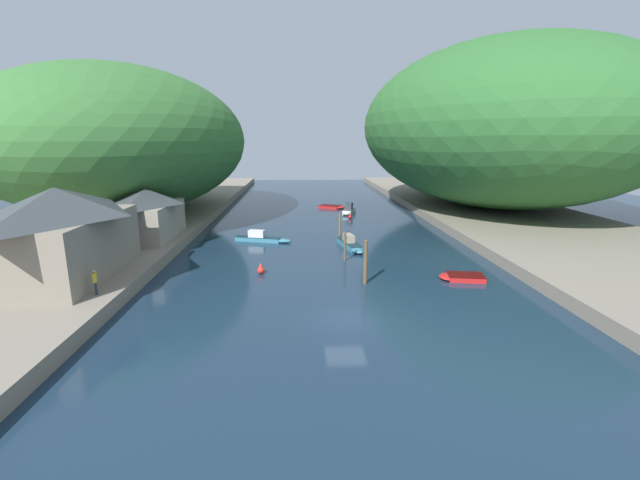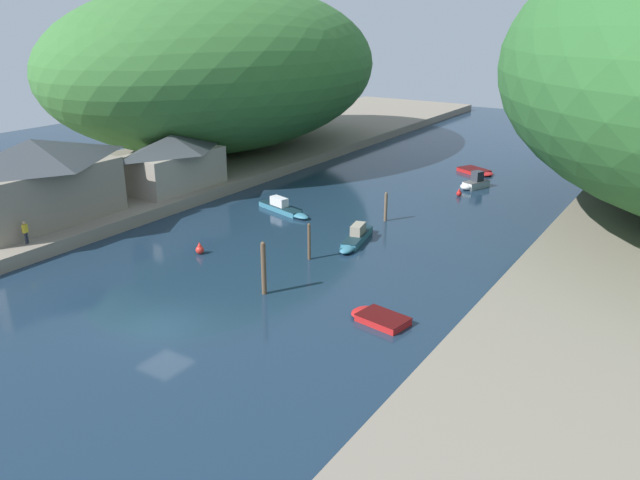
% 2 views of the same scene
% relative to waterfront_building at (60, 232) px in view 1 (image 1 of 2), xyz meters
% --- Properties ---
extents(water_surface, '(130.00, 130.00, 0.00)m').
position_rel_waterfront_building_xyz_m(water_surface, '(20.00, 23.72, -4.42)').
color(water_surface, '#192D42').
rests_on(water_surface, ground).
extents(left_bank, '(22.00, 120.00, 1.03)m').
position_rel_waterfront_building_xyz_m(left_bank, '(-5.64, 23.72, -3.91)').
color(left_bank, gray).
rests_on(left_bank, ground).
extents(right_bank, '(22.00, 120.00, 1.03)m').
position_rel_waterfront_building_xyz_m(right_bank, '(45.63, 23.72, -3.91)').
color(right_bank, gray).
rests_on(right_bank, ground).
extents(hillside_left, '(32.54, 45.56, 19.32)m').
position_rel_waterfront_building_xyz_m(hillside_left, '(-6.74, 29.92, 6.27)').
color(hillside_left, '#387033').
rests_on(hillside_left, left_bank).
extents(hillside_right, '(39.02, 54.63, 23.53)m').
position_rel_waterfront_building_xyz_m(hillside_right, '(46.73, 33.04, 8.37)').
color(hillside_right, '#2D662D').
rests_on(hillside_right, right_bank).
extents(waterfront_building, '(7.32, 12.59, 6.56)m').
position_rel_waterfront_building_xyz_m(waterfront_building, '(0.00, 0.00, 0.00)').
color(waterfront_building, gray).
rests_on(waterfront_building, left_bank).
extents(boathouse_shed, '(5.49, 10.02, 5.02)m').
position_rel_waterfront_building_xyz_m(boathouse_shed, '(1.72, 12.98, -0.79)').
color(boathouse_shed, gray).
rests_on(boathouse_shed, left_bank).
extents(boat_moored_right, '(3.71, 2.33, 0.43)m').
position_rel_waterfront_building_xyz_m(boat_moored_right, '(29.91, 0.95, -4.21)').
color(boat_moored_right, red).
rests_on(boat_moored_right, water_surface).
extents(boat_small_dinghy, '(2.41, 6.05, 1.32)m').
position_rel_waterfront_building_xyz_m(boat_small_dinghy, '(22.43, 11.43, -4.03)').
color(boat_small_dinghy, teal).
rests_on(boat_small_dinghy, water_surface).
extents(boat_navy_launch, '(2.46, 3.64, 1.71)m').
position_rel_waterfront_building_xyz_m(boat_navy_launch, '(24.52, 31.89, -3.91)').
color(boat_navy_launch, white).
rests_on(boat_navy_launch, water_surface).
extents(boat_far_upstream, '(6.38, 2.82, 1.25)m').
position_rel_waterfront_building_xyz_m(boat_far_upstream, '(13.21, 14.84, -4.05)').
color(boat_far_upstream, teal).
rests_on(boat_far_upstream, water_surface).
extents(boat_cabin_cruiser, '(4.64, 3.78, 0.43)m').
position_rel_waterfront_building_xyz_m(boat_cabin_cruiser, '(22.69, 38.04, -4.21)').
color(boat_cabin_cruiser, red).
rests_on(boat_cabin_cruiser, water_surface).
extents(mooring_post_nearest, '(0.32, 0.32, 3.50)m').
position_rel_waterfront_building_xyz_m(mooring_post_nearest, '(22.20, 0.34, -2.66)').
color(mooring_post_nearest, brown).
rests_on(mooring_post_nearest, water_surface).
extents(mooring_post_second, '(0.23, 0.23, 2.72)m').
position_rel_waterfront_building_xyz_m(mooring_post_second, '(21.31, 6.75, -3.05)').
color(mooring_post_second, brown).
rests_on(mooring_post_second, water_surface).
extents(mooring_post_fourth, '(0.26, 0.26, 2.54)m').
position_rel_waterfront_building_xyz_m(mooring_post_fourth, '(21.86, 17.59, -3.14)').
color(mooring_post_fourth, brown).
rests_on(mooring_post_fourth, water_surface).
extents(channel_buoy_near, '(0.62, 0.62, 0.93)m').
position_rel_waterfront_building_xyz_m(channel_buoy_near, '(13.95, 3.27, -4.06)').
color(channel_buoy_near, red).
rests_on(channel_buoy_near, water_surface).
extents(channel_buoy_far, '(0.53, 0.53, 0.79)m').
position_rel_waterfront_building_xyz_m(channel_buoy_far, '(24.33, 28.30, -4.12)').
color(channel_buoy_far, red).
rests_on(channel_buoy_far, water_surface).
extents(person_on_quay, '(0.32, 0.43, 1.69)m').
position_rel_waterfront_building_xyz_m(person_on_quay, '(3.98, -3.93, -2.41)').
color(person_on_quay, '#282D3D').
rests_on(person_on_quay, left_bank).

